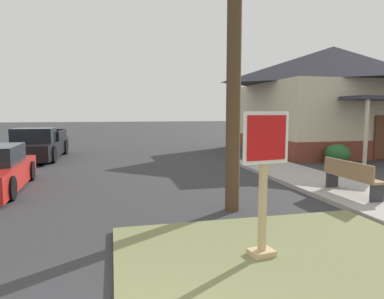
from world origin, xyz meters
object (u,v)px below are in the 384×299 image
at_px(street_bench, 351,176).
at_px(stop_sign, 264,187).
at_px(pickup_truck_black, 38,146).
at_px(manhole_cover, 144,279).

bearing_deg(street_bench, stop_sign, -142.74).
relative_size(pickup_truck_black, street_bench, 3.04).
distance_m(stop_sign, street_bench, 4.73).
relative_size(stop_sign, pickup_truck_black, 0.39).
height_order(manhole_cover, street_bench, street_bench).
bearing_deg(manhole_cover, stop_sign, 5.73).
height_order(stop_sign, manhole_cover, stop_sign).
distance_m(pickup_truck_black, street_bench, 13.45).
distance_m(manhole_cover, street_bench, 6.31).
relative_size(manhole_cover, pickup_truck_black, 0.13).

